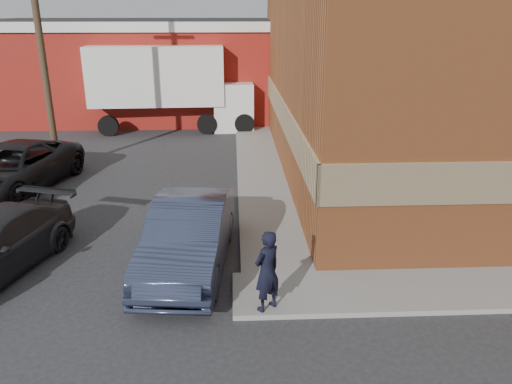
# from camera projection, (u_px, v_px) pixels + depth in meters

# --- Properties ---
(ground) EXTENTS (90.00, 90.00, 0.00)m
(ground) POSITION_uv_depth(u_px,v_px,m) (254.00, 277.00, 11.93)
(ground) COLOR #28282B
(ground) RESTS_ON ground
(brick_building) EXTENTS (14.25, 18.25, 9.36)m
(brick_building) POSITION_uv_depth(u_px,v_px,m) (464.00, 47.00, 19.15)
(brick_building) COLOR #A9582B
(brick_building) RESTS_ON ground
(sidewalk_west) EXTENTS (1.80, 18.00, 0.12)m
(sidewalk_west) POSITION_uv_depth(u_px,v_px,m) (259.00, 165.00, 20.39)
(sidewalk_west) COLOR gray
(sidewalk_west) RESTS_ON ground
(warehouse) EXTENTS (16.30, 8.30, 5.60)m
(warehouse) POSITION_uv_depth(u_px,v_px,m) (138.00, 68.00, 29.50)
(warehouse) COLOR maroon
(warehouse) RESTS_ON ground
(utility_pole) EXTENTS (2.00, 0.26, 9.00)m
(utility_pole) POSITION_uv_depth(u_px,v_px,m) (41.00, 47.00, 18.45)
(utility_pole) COLOR #483724
(utility_pole) RESTS_ON ground
(man) EXTENTS (0.77, 0.73, 1.77)m
(man) POSITION_uv_depth(u_px,v_px,m) (267.00, 271.00, 10.15)
(man) COLOR black
(man) RESTS_ON sidewalk_south
(sedan) EXTENTS (2.26, 5.26, 1.68)m
(sedan) POSITION_uv_depth(u_px,v_px,m) (189.00, 235.00, 12.15)
(sedan) COLOR #323954
(sedan) RESTS_ON ground
(suv_a) EXTENTS (3.92, 6.30, 1.63)m
(suv_a) POSITION_uv_depth(u_px,v_px,m) (12.00, 168.00, 17.45)
(suv_a) COLOR black
(suv_a) RESTS_ON ground
(box_truck) EXTENTS (8.96, 3.02, 4.38)m
(box_truck) POSITION_uv_depth(u_px,v_px,m) (174.00, 82.00, 25.98)
(box_truck) COLOR white
(box_truck) RESTS_ON ground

